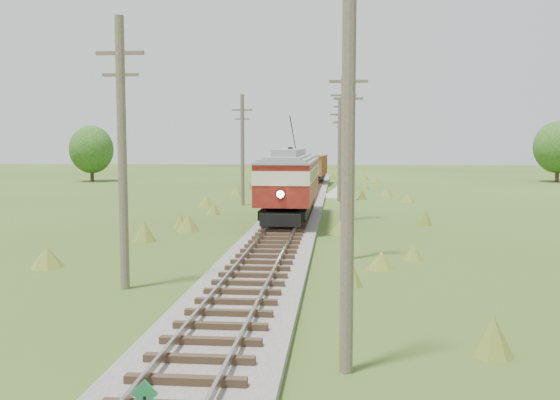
# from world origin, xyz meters

# --- Properties ---
(railbed_main) EXTENTS (3.60, 96.00, 0.57)m
(railbed_main) POSITION_xyz_m (0.00, 34.00, 0.19)
(railbed_main) COLOR #605B54
(railbed_main) RESTS_ON ground
(streetcar) EXTENTS (3.08, 13.08, 5.96)m
(streetcar) POSITION_xyz_m (-0.00, 30.05, 2.74)
(streetcar) COLOR black
(streetcar) RESTS_ON ground
(gondola) EXTENTS (3.27, 8.75, 2.86)m
(gondola) POSITION_xyz_m (0.00, 64.41, 2.11)
(gondola) COLOR black
(gondola) RESTS_ON ground
(gravel_pile) EXTENTS (2.85, 3.03, 1.04)m
(gravel_pile) POSITION_xyz_m (3.02, 48.00, 0.49)
(gravel_pile) COLOR gray
(gravel_pile) RESTS_ON ground
(utility_pole_r_1) EXTENTS (0.30, 0.30, 8.80)m
(utility_pole_r_1) POSITION_xyz_m (3.10, 5.00, 4.40)
(utility_pole_r_1) COLOR brown
(utility_pole_r_1) RESTS_ON ground
(utility_pole_r_2) EXTENTS (1.60, 0.30, 8.60)m
(utility_pole_r_2) POSITION_xyz_m (3.30, 18.00, 4.42)
(utility_pole_r_2) COLOR brown
(utility_pole_r_2) RESTS_ON ground
(utility_pole_r_3) EXTENTS (1.60, 0.30, 9.00)m
(utility_pole_r_3) POSITION_xyz_m (3.20, 31.00, 4.63)
(utility_pole_r_3) COLOR brown
(utility_pole_r_3) RESTS_ON ground
(utility_pole_r_4) EXTENTS (1.60, 0.30, 8.40)m
(utility_pole_r_4) POSITION_xyz_m (3.00, 44.00, 4.32)
(utility_pole_r_4) COLOR brown
(utility_pole_r_4) RESTS_ON ground
(utility_pole_r_5) EXTENTS (1.60, 0.30, 8.90)m
(utility_pole_r_5) POSITION_xyz_m (3.40, 57.00, 4.58)
(utility_pole_r_5) COLOR brown
(utility_pole_r_5) RESTS_ON ground
(utility_pole_r_6) EXTENTS (1.60, 0.30, 8.70)m
(utility_pole_r_6) POSITION_xyz_m (3.20, 70.00, 4.47)
(utility_pole_r_6) COLOR brown
(utility_pole_r_6) RESTS_ON ground
(utility_pole_l_a) EXTENTS (1.60, 0.30, 9.00)m
(utility_pole_l_a) POSITION_xyz_m (-4.20, 12.00, 4.63)
(utility_pole_l_a) COLOR brown
(utility_pole_l_a) RESTS_ON ground
(utility_pole_l_b) EXTENTS (1.60, 0.30, 8.60)m
(utility_pole_l_b) POSITION_xyz_m (-4.50, 40.00, 4.42)
(utility_pole_l_b) COLOR brown
(utility_pole_l_b) RESTS_ON ground
(tree_mid_a) EXTENTS (5.46, 5.46, 7.03)m
(tree_mid_a) POSITION_xyz_m (-28.00, 68.00, 4.02)
(tree_mid_a) COLOR #38281C
(tree_mid_a) RESTS_ON ground
(tree_mid_b) EXTENTS (5.88, 5.88, 7.57)m
(tree_mid_b) POSITION_xyz_m (30.00, 72.00, 4.33)
(tree_mid_b) COLOR #38281C
(tree_mid_b) RESTS_ON ground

